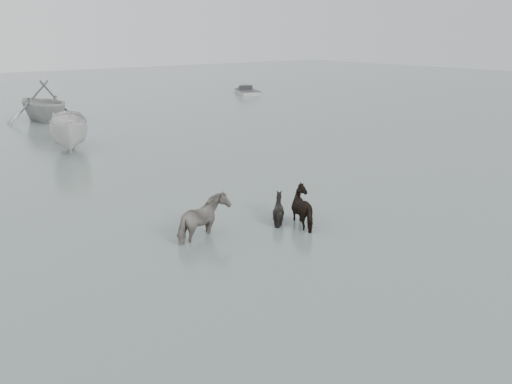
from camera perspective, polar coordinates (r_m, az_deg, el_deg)
ground at (r=16.84m, az=-2.10°, el=-3.73°), size 140.00×140.00×0.00m
pony_pinto at (r=16.02m, az=-5.37°, el=-1.99°), size 1.95×1.38×1.50m
pony_dark at (r=17.12m, az=5.18°, el=-1.06°), size 1.24×1.42×1.36m
pony_black at (r=17.36m, az=2.26°, el=-1.09°), size 1.16×1.05×1.17m
rowboat_trail at (r=38.94m, az=-20.50°, el=8.64°), size 5.32×5.91×2.76m
boat_small at (r=29.43m, az=-18.11°, el=5.92°), size 3.45×5.21×1.88m
skiff_port at (r=52.47m, az=-0.85°, el=10.16°), size 3.46×5.21×0.75m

